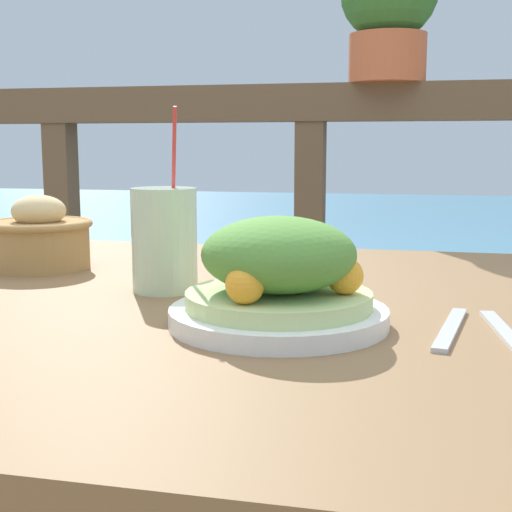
# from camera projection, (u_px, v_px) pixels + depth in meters

# --- Properties ---
(patio_table) EXTENTS (0.98, 0.99, 0.72)m
(patio_table) POSITION_uv_depth(u_px,v_px,m) (203.00, 370.00, 0.92)
(patio_table) COLOR olive
(patio_table) RESTS_ON ground_plane
(railing_fence) EXTENTS (2.80, 0.08, 1.07)m
(railing_fence) POSITION_uv_depth(u_px,v_px,m) (310.00, 220.00, 1.80)
(railing_fence) COLOR brown
(railing_fence) RESTS_ON ground_plane
(sea_backdrop) EXTENTS (12.00, 4.00, 0.49)m
(sea_backdrop) POSITION_uv_depth(u_px,v_px,m) (370.00, 258.00, 4.28)
(sea_backdrop) COLOR teal
(sea_backdrop) RESTS_ON ground_plane
(salad_plate) EXTENTS (0.24, 0.24, 0.12)m
(salad_plate) POSITION_uv_depth(u_px,v_px,m) (279.00, 279.00, 0.77)
(salad_plate) COLOR white
(salad_plate) RESTS_ON patio_table
(drink_glass) EXTENTS (0.09, 0.09, 0.24)m
(drink_glass) POSITION_uv_depth(u_px,v_px,m) (165.00, 240.00, 0.95)
(drink_glass) COLOR beige
(drink_glass) RESTS_ON patio_table
(bread_basket) EXTENTS (0.17, 0.17, 0.12)m
(bread_basket) POSITION_uv_depth(u_px,v_px,m) (40.00, 237.00, 1.13)
(bread_basket) COLOR #AD7F47
(bread_basket) RESTS_ON patio_table
(potted_plant) EXTENTS (0.23, 0.23, 0.33)m
(potted_plant) POSITION_uv_depth(u_px,v_px,m) (389.00, 7.00, 1.68)
(potted_plant) COLOR #B75B38
(potted_plant) RESTS_ON railing_fence
(fork) EXTENTS (0.04, 0.18, 0.00)m
(fork) POSITION_uv_depth(u_px,v_px,m) (451.00, 329.00, 0.76)
(fork) COLOR silver
(fork) RESTS_ON patio_table
(knife) EXTENTS (0.04, 0.18, 0.00)m
(knife) POSITION_uv_depth(u_px,v_px,m) (505.00, 333.00, 0.74)
(knife) COLOR silver
(knife) RESTS_ON patio_table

